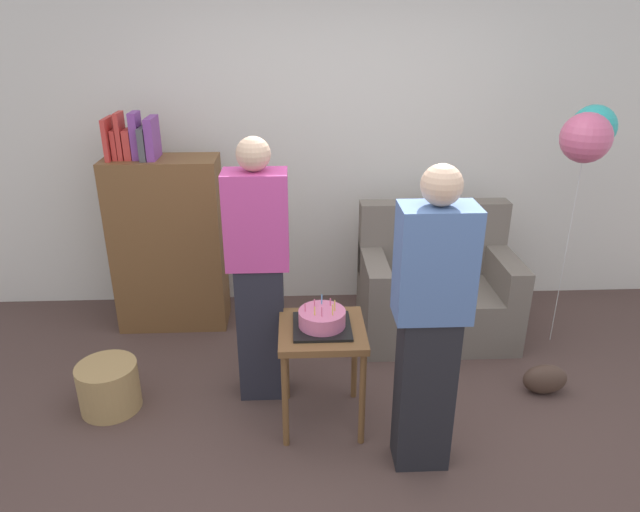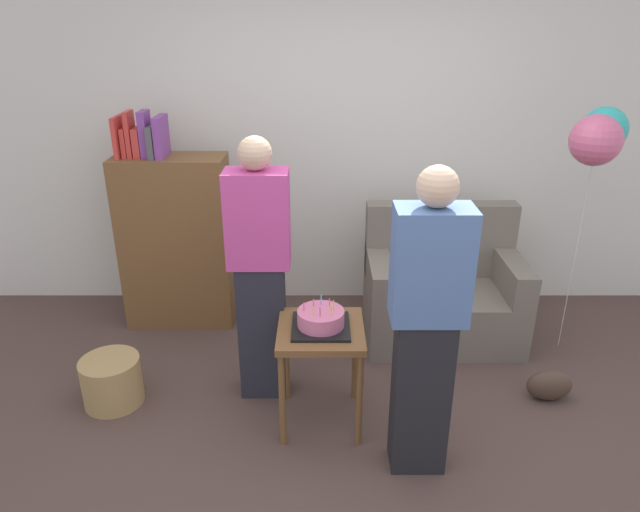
% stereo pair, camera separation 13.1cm
% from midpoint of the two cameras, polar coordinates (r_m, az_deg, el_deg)
% --- Properties ---
extents(ground_plane, '(8.00, 8.00, 0.00)m').
position_cam_midpoint_polar(ground_plane, '(3.26, 4.76, -20.12)').
color(ground_plane, '#4C3833').
extents(wall_back, '(6.00, 0.10, 2.70)m').
position_cam_midpoint_polar(wall_back, '(4.51, 3.26, 11.80)').
color(wall_back, silver).
rests_on(wall_back, ground_plane).
extents(couch, '(1.10, 0.70, 0.96)m').
position_cam_midpoint_polar(couch, '(4.30, 12.83, -3.62)').
color(couch, '#6B6056').
rests_on(couch, ground_plane).
extents(bookshelf, '(0.80, 0.36, 1.62)m').
position_cam_midpoint_polar(bookshelf, '(4.38, -13.49, 1.73)').
color(bookshelf, brown).
rests_on(bookshelf, ground_plane).
extents(side_table, '(0.48, 0.48, 0.62)m').
position_cam_midpoint_polar(side_table, '(3.23, 1.18, -8.68)').
color(side_table, brown).
rests_on(side_table, ground_plane).
extents(birthday_cake, '(0.32, 0.32, 0.17)m').
position_cam_midpoint_polar(birthday_cake, '(3.16, 1.20, -6.40)').
color(birthday_cake, black).
rests_on(birthday_cake, side_table).
extents(person_blowing_candles, '(0.36, 0.22, 1.63)m').
position_cam_midpoint_polar(person_blowing_candles, '(3.36, -4.99, -1.58)').
color(person_blowing_candles, '#23232D').
rests_on(person_blowing_candles, ground_plane).
extents(person_holding_cake, '(0.36, 0.22, 1.63)m').
position_cam_midpoint_polar(person_holding_cake, '(2.83, 11.80, -6.98)').
color(person_holding_cake, black).
rests_on(person_holding_cake, ground_plane).
extents(wicker_basket, '(0.36, 0.36, 0.30)m').
position_cam_midpoint_polar(wicker_basket, '(3.78, -19.21, -11.75)').
color(wicker_basket, '#A88451').
rests_on(wicker_basket, ground_plane).
extents(handbag, '(0.28, 0.14, 0.20)m').
position_cam_midpoint_polar(handbag, '(3.93, 22.78, -11.82)').
color(handbag, '#473328').
rests_on(handbag, ground_plane).
extents(balloon_bunch, '(0.37, 0.37, 1.71)m').
position_cam_midpoint_polar(balloon_bunch, '(3.99, 26.93, 10.67)').
color(balloon_bunch, silver).
rests_on(balloon_bunch, ground_plane).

